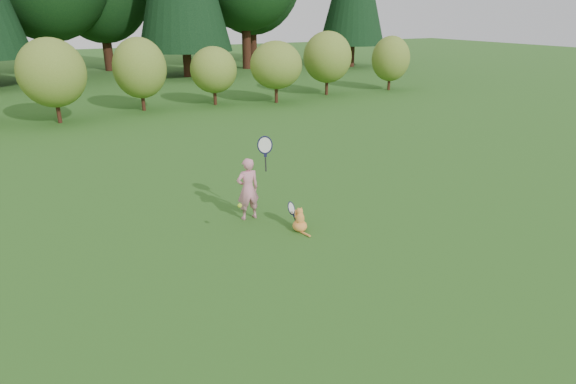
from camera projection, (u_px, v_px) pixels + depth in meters
ground at (300, 248)px, 8.01m from camera, size 100.00×100.00×0.00m
shrub_row at (135, 76)px, 18.30m from camera, size 28.00×3.00×2.80m
child at (248, 188)px, 8.94m from camera, size 0.67×0.40×1.78m
cat at (299, 219)px, 8.59m from camera, size 0.39×0.67×0.59m
tennis_ball at (240, 206)px, 8.00m from camera, size 0.08×0.08×0.08m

